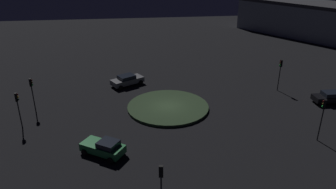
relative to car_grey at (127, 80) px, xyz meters
The scene contains 11 objects.
ground_plane 9.20m from the car_grey, 120.80° to the left, with size 117.80×117.80×0.00m, color black.
roundabout_island 9.19m from the car_grey, 120.80° to the left, with size 9.61×9.61×0.30m, color #2D4228.
car_grey is the anchor object (origin of this frame).
car_green 16.81m from the car_grey, 82.21° to the left, with size 4.28×3.64×1.52m.
car_black 26.26m from the car_grey, 160.05° to the left, with size 4.43×2.05×1.46m.
traffic_light_north 24.28m from the car_grey, 95.07° to the left, with size 0.33×0.38×3.78m.
traffic_light_northwest 24.96m from the car_grey, 137.41° to the left, with size 0.40×0.37×4.36m.
traffic_light_east 12.87m from the car_grey, 33.62° to the left, with size 0.36×0.31×4.14m.
traffic_light_east_near 15.51m from the car_grey, 44.04° to the left, with size 0.38×0.33×4.02m.
traffic_light_west 20.50m from the car_grey, 167.56° to the left, with size 0.38×0.34×4.24m.
store_building 47.51m from the car_grey, 153.17° to the right, with size 30.03×38.20×7.34m.
Camera 1 is at (4.33, 33.79, 16.75)m, focal length 34.18 mm.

